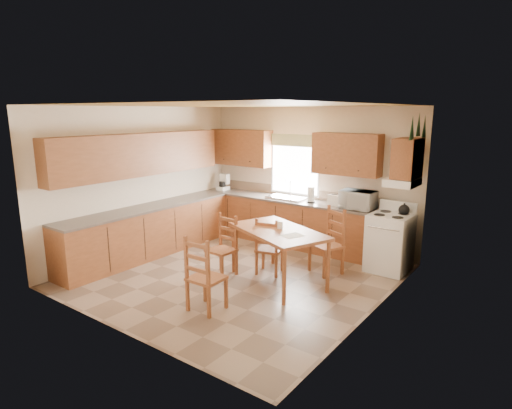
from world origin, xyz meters
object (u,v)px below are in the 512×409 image
Objects in this scene: stove at (390,243)px; chair_near_left at (206,273)px; dining_table at (278,256)px; chair_far_left at (221,246)px; chair_near_right at (270,246)px; microwave at (358,200)px; chair_far_right at (326,241)px.

stove is 3.22m from chair_near_left.
chair_far_left is at bearing -138.29° from dining_table.
dining_table is at bearing 128.61° from chair_near_right.
dining_table is 0.39m from chair_near_right.
microwave reaches higher than chair_far_left.
chair_far_right is (0.42, 0.80, 0.12)m from dining_table.
chair_near_right is at bearing -138.50° from stove.
microwave reaches higher than chair_far_right.
chair_near_left is 2.26m from chair_far_right.
stove is 1.00× the size of chair_near_right.
microwave reaches higher than chair_near_left.
microwave is 0.53× the size of chair_near_left.
chair_far_right is at bearing 44.06° from chair_far_left.
chair_near_left is at bearing -82.32° from chair_far_right.
stove is 2.79m from chair_far_left.
chair_far_right reaches higher than dining_table.
chair_far_left is (-0.58, -0.54, 0.02)m from chair_near_right.
chair_far_left is (-2.11, -1.82, 0.02)m from stove.
microwave reaches higher than chair_near_right.
chair_far_right is (1.31, 1.11, 0.05)m from chair_far_left.
chair_near_left is at bearing -54.32° from chair_far_left.
stove is 1.94m from dining_table.
chair_near_left is (-1.46, -2.87, 0.04)m from stove.
dining_table is 1.46× the size of chair_far_right.
chair_far_left is at bearing -124.39° from microwave.
chair_near_right is (-0.84, -1.51, -0.61)m from microwave.
stove reaches higher than dining_table.
chair_far_left is 0.91× the size of chair_far_right.
chair_far_right is at bearing -136.60° from stove.
chair_near_left is at bearing 77.54° from chair_near_right.
stove is 0.60× the size of dining_table.
chair_near_right is at bearing 166.36° from dining_table.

